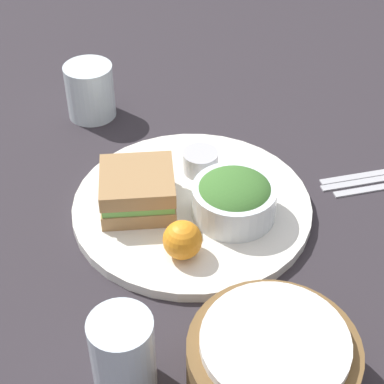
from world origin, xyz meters
TOP-DOWN VIEW (x-y plane):
  - ground_plane at (0.00, 0.00)m, footprint 4.00×4.00m
  - plate at (0.00, 0.00)m, footprint 0.34×0.34m
  - sandwich at (0.07, -0.02)m, footprint 0.12×0.12m
  - salad_bowl at (-0.05, 0.04)m, footprint 0.12×0.12m
  - dressing_cup at (-0.03, -0.07)m, footprint 0.05×0.05m
  - orange_wedge at (0.04, 0.09)m, footprint 0.05×0.05m
  - drink_glass at (0.15, 0.25)m, footprint 0.07×0.07m
  - bread_basket at (0.00, 0.30)m, footprint 0.18×0.18m
  - fork at (-0.29, -0.00)m, footprint 0.17×0.02m
  - knife at (-0.29, 0.01)m, footprint 0.18×0.02m
  - spoon at (-0.29, 0.03)m, footprint 0.15×0.02m
  - water_glass at (0.09, -0.29)m, footprint 0.08×0.08m

SIDE VIEW (x-z plane):
  - ground_plane at x=0.00m, z-range 0.00..0.00m
  - fork at x=-0.29m, z-range 0.00..0.01m
  - knife at x=-0.29m, z-range 0.00..0.01m
  - spoon at x=-0.29m, z-range 0.00..0.01m
  - plate at x=0.00m, z-range 0.00..0.02m
  - dressing_cup at x=-0.03m, z-range 0.02..0.05m
  - bread_basket at x=0.00m, z-range 0.00..0.08m
  - orange_wedge at x=0.04m, z-range 0.02..0.07m
  - sandwich at x=0.07m, z-range 0.02..0.07m
  - salad_bowl at x=-0.05m, z-range 0.01..0.08m
  - water_glass at x=0.09m, z-range 0.00..0.09m
  - drink_glass at x=0.15m, z-range 0.00..0.10m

